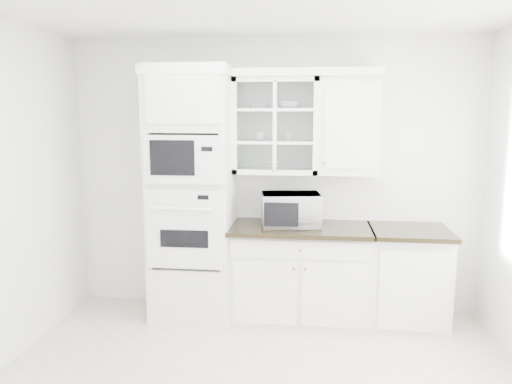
# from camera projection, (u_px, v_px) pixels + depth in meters

# --- Properties ---
(room_shell) EXTENTS (4.00, 3.50, 2.70)m
(room_shell) POSITION_uv_depth(u_px,v_px,m) (260.00, 140.00, 3.59)
(room_shell) COLOR white
(room_shell) RESTS_ON ground
(oven_column) EXTENTS (0.76, 0.68, 2.40)m
(oven_column) POSITION_uv_depth(u_px,v_px,m) (193.00, 195.00, 4.74)
(oven_column) COLOR white
(oven_column) RESTS_ON ground
(base_cabinet_run) EXTENTS (1.32, 0.67, 0.92)m
(base_cabinet_run) POSITION_uv_depth(u_px,v_px,m) (300.00, 272.00, 4.77)
(base_cabinet_run) COLOR white
(base_cabinet_run) RESTS_ON ground
(extra_base_cabinet) EXTENTS (0.72, 0.67, 0.92)m
(extra_base_cabinet) POSITION_uv_depth(u_px,v_px,m) (407.00, 276.00, 4.66)
(extra_base_cabinet) COLOR white
(extra_base_cabinet) RESTS_ON ground
(upper_cabinet_glass) EXTENTS (0.80, 0.33, 0.90)m
(upper_cabinet_glass) POSITION_uv_depth(u_px,v_px,m) (276.00, 126.00, 4.71)
(upper_cabinet_glass) COLOR white
(upper_cabinet_glass) RESTS_ON room_shell
(upper_cabinet_solid) EXTENTS (0.55, 0.33, 0.90)m
(upper_cabinet_solid) POSITION_uv_depth(u_px,v_px,m) (348.00, 126.00, 4.64)
(upper_cabinet_solid) COLOR white
(upper_cabinet_solid) RESTS_ON room_shell
(crown_molding) EXTENTS (2.14, 0.38, 0.07)m
(crown_molding) POSITION_uv_depth(u_px,v_px,m) (265.00, 73.00, 4.62)
(crown_molding) COLOR white
(crown_molding) RESTS_ON room_shell
(countertop_microwave) EXTENTS (0.59, 0.52, 0.31)m
(countertop_microwave) POSITION_uv_depth(u_px,v_px,m) (291.00, 209.00, 4.69)
(countertop_microwave) COLOR white
(countertop_microwave) RESTS_ON base_cabinet_run
(bowl_a) EXTENTS (0.23, 0.23, 0.05)m
(bowl_a) POSITION_uv_depth(u_px,v_px,m) (258.00, 106.00, 4.69)
(bowl_a) COLOR white
(bowl_a) RESTS_ON upper_cabinet_glass
(bowl_b) EXTENTS (0.22, 0.22, 0.06)m
(bowl_b) POSITION_uv_depth(u_px,v_px,m) (289.00, 105.00, 4.66)
(bowl_b) COLOR white
(bowl_b) RESTS_ON upper_cabinet_glass
(cup_a) EXTENTS (0.12, 0.12, 0.08)m
(cup_a) POSITION_uv_depth(u_px,v_px,m) (260.00, 136.00, 4.73)
(cup_a) COLOR white
(cup_a) RESTS_ON upper_cabinet_glass
(cup_b) EXTENTS (0.09, 0.09, 0.08)m
(cup_b) POSITION_uv_depth(u_px,v_px,m) (288.00, 137.00, 4.72)
(cup_b) COLOR white
(cup_b) RESTS_ON upper_cabinet_glass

